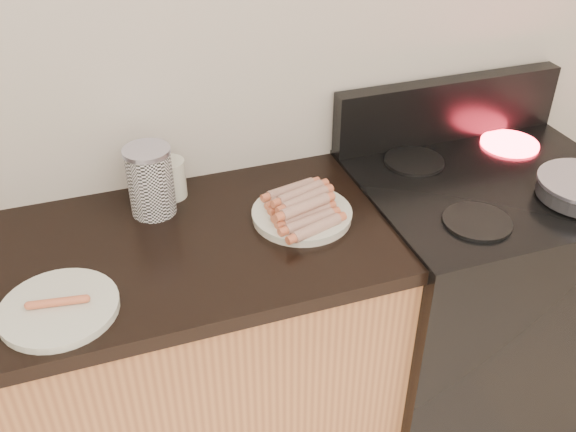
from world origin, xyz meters
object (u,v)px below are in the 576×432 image
object	(u,v)px
side_plate	(59,308)
mug	(170,179)
main_plate	(302,215)
canister	(151,181)
stove	(469,299)

from	to	relation	value
side_plate	mug	size ratio (longest dim) A/B	2.36
main_plate	side_plate	size ratio (longest dim) A/B	1.01
main_plate	mug	world-z (taller)	mug
main_plate	canister	distance (m)	0.41
stove	mug	bearing A→B (deg)	164.68
main_plate	mug	distance (m)	0.38
main_plate	canister	xyz separation A→B (m)	(-0.37, 0.16, 0.09)
side_plate	canister	distance (m)	0.43
side_plate	mug	world-z (taller)	mug
side_plate	mug	distance (m)	0.51
main_plate	side_plate	distance (m)	0.65
stove	canister	size ratio (longest dim) A/B	4.75
side_plate	canister	xyz separation A→B (m)	(0.26, 0.33, 0.09)
stove	main_plate	bearing A→B (deg)	178.30
stove	side_plate	xyz separation A→B (m)	(-1.22, -0.15, 0.45)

